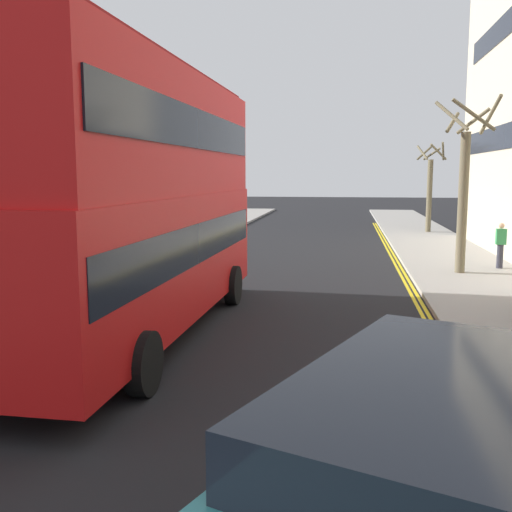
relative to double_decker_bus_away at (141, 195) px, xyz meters
name	(u,v)px	position (x,y,z in m)	size (l,w,h in m)	color
sidewalk_right	(496,298)	(8.46, 4.93, -2.96)	(4.00, 80.00, 0.14)	#9E9991
sidewalk_left	(58,284)	(-4.54, 4.93, -2.96)	(4.00, 80.00, 0.14)	#9E9991
kerb_line_outer	(428,314)	(6.36, 2.93, -3.03)	(0.10, 56.00, 0.01)	yellow
kerb_line_inner	(422,314)	(6.20, 2.93, -3.03)	(0.10, 56.00, 0.01)	yellow
double_decker_bus_away	(141,195)	(0.00, 0.00, 0.00)	(2.96, 10.85, 5.64)	red
pedestrian_far	(501,245)	(9.74, 9.94, -2.04)	(0.34, 0.22, 1.62)	#2D2D38
street_tree_near	(464,188)	(8.17, 8.74, -0.02)	(2.00, 1.96, 5.85)	#6B6047
street_tree_far	(430,187)	(9.03, 23.41, -0.32)	(1.68, 1.69, 5.13)	#6B6047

